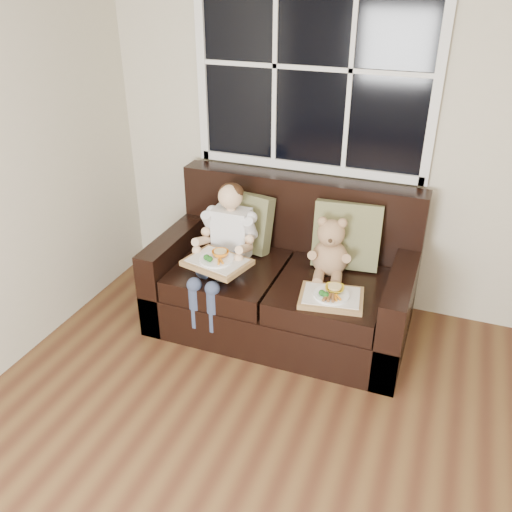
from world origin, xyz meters
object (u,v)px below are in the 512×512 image
at_px(loveseat, 284,283).
at_px(tray_left, 217,261).
at_px(teddy_bear, 330,251).
at_px(tray_right, 331,296).
at_px(child, 226,239).

relative_size(loveseat, tray_left, 3.82).
height_order(teddy_bear, tray_right, teddy_bear).
distance_m(loveseat, child, 0.51).
bearing_deg(teddy_bear, loveseat, 169.58).
relative_size(teddy_bear, tray_right, 0.99).
distance_m(child, tray_right, 0.81).
relative_size(child, teddy_bear, 1.98).
distance_m(child, teddy_bear, 0.69).
distance_m(loveseat, teddy_bear, 0.43).
xyz_separation_m(teddy_bear, tray_left, (-0.65, -0.31, -0.04)).
bearing_deg(tray_left, child, 111.33).
relative_size(child, tray_right, 1.96).
xyz_separation_m(loveseat, tray_left, (-0.35, -0.32, 0.26)).
bearing_deg(loveseat, child, -162.76).
bearing_deg(tray_left, loveseat, 55.87).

